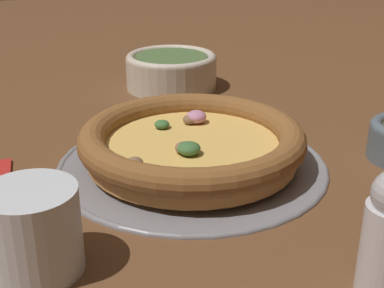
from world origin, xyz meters
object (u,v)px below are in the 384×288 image
(pizza, at_px, (192,142))
(pizza_tray, at_px, (192,162))
(bowl_far, at_px, (171,69))
(drinking_cup, at_px, (34,231))

(pizza, bearing_deg, pizza_tray, -129.33)
(pizza, bearing_deg, bowl_far, -12.50)
(bowl_far, bearing_deg, pizza, 167.50)
(pizza_tray, distance_m, drinking_cup, 0.24)
(pizza, distance_m, drinking_cup, 0.24)
(pizza, relative_size, drinking_cup, 3.40)
(pizza, distance_m, bowl_far, 0.32)
(pizza, xyz_separation_m, bowl_far, (0.31, -0.07, 0.00))
(pizza_tray, xyz_separation_m, drinking_cup, (-0.15, 0.19, 0.03))
(pizza_tray, height_order, drinking_cup, drinking_cup)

